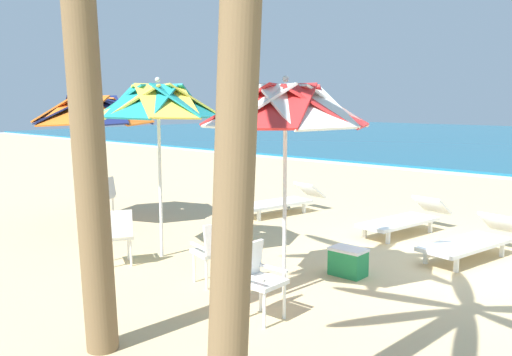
{
  "coord_description": "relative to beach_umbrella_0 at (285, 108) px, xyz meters",
  "views": [
    {
      "loc": [
        3.01,
        -7.78,
        2.45
      ],
      "look_at": [
        -3.67,
        -0.28,
        1.0
      ],
      "focal_mm": 37.51,
      "sensor_mm": 36.0,
      "label": 1
    }
  ],
  "objects": [
    {
      "name": "plastic_chair_1",
      "position": [
        0.24,
        -0.78,
        -1.86
      ],
      "size": [
        0.47,
        0.45,
        0.87
      ],
      "color": "white",
      "rests_on": "ground"
    },
    {
      "name": "ground_plane",
      "position": [
        1.08,
        2.65,
        -2.36
      ],
      "size": [
        80.0,
        80.0,
        0.0
      ],
      "primitive_type": "plane",
      "color": "#D3B784"
    },
    {
      "name": "plastic_chair_2",
      "position": [
        -2.62,
        -0.71,
        -1.86
      ],
      "size": [
        0.62,
        0.6,
        0.87
      ],
      "color": "white",
      "rests_on": "ground"
    },
    {
      "name": "cooler_box",
      "position": [
        0.21,
        1.19,
        -2.16
      ],
      "size": [
        0.5,
        0.34,
        0.4
      ],
      "color": "#238C4C",
      "rests_on": "ground"
    },
    {
      "name": "sun_lounger_3",
      "position": [
        -3.14,
        3.84,
        -2.08
      ],
      "size": [
        0.99,
        2.22,
        0.62
      ],
      "color": "white",
      "rests_on": "ground"
    },
    {
      "name": "sun_lounger_2",
      "position": [
        -0.3,
        3.98,
        -2.08
      ],
      "size": [
        0.96,
        2.22,
        0.62
      ],
      "color": "white",
      "rests_on": "ground"
    },
    {
      "name": "palm_tree_1",
      "position": [
        1.7,
        -2.65,
        0.58
      ],
      "size": [
        3.28,
        3.25,
        4.46
      ],
      "color": "brown",
      "rests_on": "ground"
    },
    {
      "name": "plastic_chair_0",
      "position": [
        -0.93,
        -0.34,
        -1.86
      ],
      "size": [
        0.56,
        0.54,
        0.87
      ],
      "color": "white",
      "rests_on": "ground"
    },
    {
      "name": "plastic_chair_3",
      "position": [
        -5.65,
        1.0,
        -1.86
      ],
      "size": [
        0.62,
        0.61,
        0.87
      ],
      "color": "white",
      "rests_on": "ground"
    },
    {
      "name": "beach_umbrella_0",
      "position": [
        0.0,
        0.0,
        0.0
      ],
      "size": [
        2.09,
        2.09,
        2.75
      ],
      "color": "silver",
      "rests_on": "ground"
    },
    {
      "name": "beach_umbrella_2",
      "position": [
        -5.33,
        0.62,
        -0.11
      ],
      "size": [
        2.41,
        2.41,
        2.64
      ],
      "color": "silver",
      "rests_on": "ground"
    },
    {
      "name": "sun_lounger_1",
      "position": [
        1.21,
        3.23,
        -2.08
      ],
      "size": [
        1.02,
        2.22,
        0.62
      ],
      "color": "white",
      "rests_on": "ground"
    },
    {
      "name": "beach_umbrella_1",
      "position": [
        -2.51,
        0.03,
        0.05
      ],
      "size": [
        1.95,
        1.95,
        2.81
      ],
      "color": "silver",
      "rests_on": "ground"
    }
  ]
}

